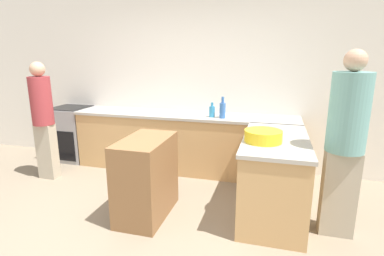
% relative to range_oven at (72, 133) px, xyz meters
% --- Properties ---
extents(ground_plane, '(14.00, 14.00, 0.00)m').
position_rel_range_oven_xyz_m(ground_plane, '(2.01, -1.88, -0.45)').
color(ground_plane, gray).
extents(wall_back, '(8.00, 0.06, 2.70)m').
position_rel_range_oven_xyz_m(wall_back, '(2.01, 0.34, 0.90)').
color(wall_back, white).
rests_on(wall_back, ground_plane).
extents(counter_back, '(3.40, 0.64, 0.89)m').
position_rel_range_oven_xyz_m(counter_back, '(2.01, 0.00, -0.00)').
color(counter_back, tan).
rests_on(counter_back, ground_plane).
extents(counter_peninsula, '(0.69, 1.40, 0.89)m').
position_rel_range_oven_xyz_m(counter_peninsula, '(3.36, -0.99, -0.00)').
color(counter_peninsula, tan).
rests_on(counter_peninsula, ground_plane).
extents(range_oven, '(0.61, 0.62, 0.90)m').
position_rel_range_oven_xyz_m(range_oven, '(0.00, 0.00, 0.00)').
color(range_oven, '#99999E').
rests_on(range_oven, ground_plane).
extents(island_table, '(0.47, 0.83, 0.89)m').
position_rel_range_oven_xyz_m(island_table, '(2.01, -1.42, -0.01)').
color(island_table, brown).
rests_on(island_table, ground_plane).
extents(mixing_bowl, '(0.39, 0.39, 0.12)m').
position_rel_range_oven_xyz_m(mixing_bowl, '(3.23, -1.19, 0.50)').
color(mixing_bowl, yellow).
rests_on(mixing_bowl, counter_peninsula).
extents(dish_soap_bottle, '(0.08, 0.08, 0.21)m').
position_rel_range_oven_xyz_m(dish_soap_bottle, '(2.46, -0.10, 0.52)').
color(dish_soap_bottle, '#338CBF').
rests_on(dish_soap_bottle, counter_back).
extents(olive_oil_bottle, '(0.06, 0.06, 0.21)m').
position_rel_range_oven_xyz_m(olive_oil_bottle, '(2.61, -0.03, 0.52)').
color(olive_oil_bottle, '#475B1E').
rests_on(olive_oil_bottle, counter_back).
extents(water_bottle_blue, '(0.09, 0.09, 0.30)m').
position_rel_range_oven_xyz_m(water_bottle_blue, '(2.62, -0.13, 0.56)').
color(water_bottle_blue, '#386BB7').
rests_on(water_bottle_blue, counter_back).
extents(person_by_range, '(0.29, 0.29, 1.67)m').
position_rel_range_oven_xyz_m(person_by_range, '(0.19, -0.83, 0.47)').
color(person_by_range, '#ADA38E').
rests_on(person_by_range, ground_plane).
extents(person_at_peninsula, '(0.35, 0.35, 1.82)m').
position_rel_range_oven_xyz_m(person_at_peninsula, '(3.99, -1.24, 0.54)').
color(person_at_peninsula, '#ADA38E').
rests_on(person_at_peninsula, ground_plane).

